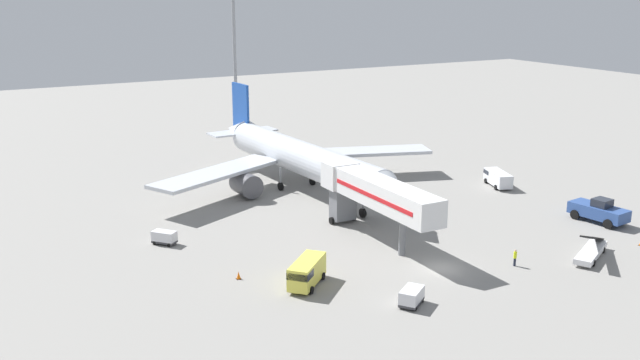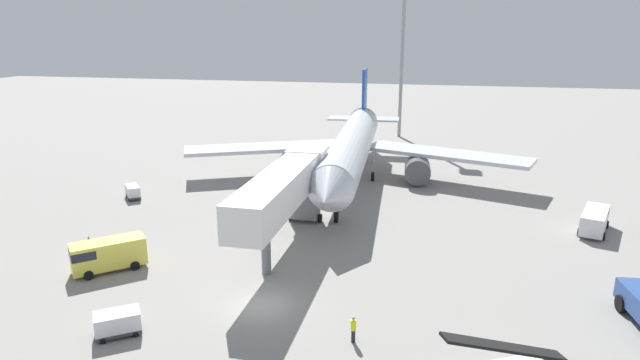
{
  "view_description": "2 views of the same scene",
  "coord_description": "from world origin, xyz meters",
  "px_view_note": "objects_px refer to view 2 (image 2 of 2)",
  "views": [
    {
      "loc": [
        -40.12,
        -49.23,
        25.66
      ],
      "look_at": [
        -1.92,
        20.24,
        4.1
      ],
      "focal_mm": 39.83,
      "sensor_mm": 36.0,
      "label": 1
    },
    {
      "loc": [
        10.75,
        -30.02,
        17.49
      ],
      "look_at": [
        -1.38,
        23.36,
        2.08
      ],
      "focal_mm": 30.13,
      "sensor_mm": 36.0,
      "label": 2
    }
  ],
  "objects_px": {
    "service_van_outer_left": "(106,254)",
    "safety_cone_bravo": "(89,239)",
    "service_van_far_right": "(595,219)",
    "jet_bridge": "(286,188)",
    "airplane_at_gate": "(352,147)",
    "apron_light_mast": "(403,25)",
    "baggage_cart_near_right": "(133,191)",
    "ground_crew_worker_foreground": "(353,329)",
    "baggage_cart_far_center": "(118,322)"
  },
  "relations": [
    {
      "from": "ground_crew_worker_foreground",
      "to": "safety_cone_bravo",
      "type": "relative_size",
      "value": 2.35
    },
    {
      "from": "airplane_at_gate",
      "to": "baggage_cart_near_right",
      "type": "xyz_separation_m",
      "value": [
        -21.74,
        -11.98,
        -3.4
      ]
    },
    {
      "from": "safety_cone_bravo",
      "to": "baggage_cart_far_center",
      "type": "bearing_deg",
      "value": -48.82
    },
    {
      "from": "baggage_cart_far_center",
      "to": "safety_cone_bravo",
      "type": "height_order",
      "value": "baggage_cart_far_center"
    },
    {
      "from": "service_van_outer_left",
      "to": "ground_crew_worker_foreground",
      "type": "height_order",
      "value": "service_van_outer_left"
    },
    {
      "from": "jet_bridge",
      "to": "baggage_cart_far_center",
      "type": "height_order",
      "value": "jet_bridge"
    },
    {
      "from": "baggage_cart_far_center",
      "to": "safety_cone_bravo",
      "type": "bearing_deg",
      "value": 131.18
    },
    {
      "from": "baggage_cart_near_right",
      "to": "apron_light_mast",
      "type": "xyz_separation_m",
      "value": [
        24.94,
        40.88,
        17.42
      ]
    },
    {
      "from": "jet_bridge",
      "to": "baggage_cart_near_right",
      "type": "bearing_deg",
      "value": 155.74
    },
    {
      "from": "service_van_outer_left",
      "to": "ground_crew_worker_foreground",
      "type": "bearing_deg",
      "value": -15.47
    },
    {
      "from": "airplane_at_gate",
      "to": "baggage_cart_far_center",
      "type": "relative_size",
      "value": 14.71
    },
    {
      "from": "jet_bridge",
      "to": "baggage_cart_near_right",
      "type": "distance_m",
      "value": 22.08
    },
    {
      "from": "airplane_at_gate",
      "to": "safety_cone_bravo",
      "type": "relative_size",
      "value": 62.06
    },
    {
      "from": "jet_bridge",
      "to": "safety_cone_bravo",
      "type": "bearing_deg",
      "value": -168.93
    },
    {
      "from": "airplane_at_gate",
      "to": "jet_bridge",
      "type": "bearing_deg",
      "value": -95.46
    },
    {
      "from": "jet_bridge",
      "to": "baggage_cart_near_right",
      "type": "xyz_separation_m",
      "value": [
        -19.75,
        8.9,
        -4.29
      ]
    },
    {
      "from": "airplane_at_gate",
      "to": "safety_cone_bravo",
      "type": "height_order",
      "value": "airplane_at_gate"
    },
    {
      "from": "baggage_cart_far_center",
      "to": "airplane_at_gate",
      "type": "bearing_deg",
      "value": 77.58
    },
    {
      "from": "service_van_far_right",
      "to": "baggage_cart_near_right",
      "type": "height_order",
      "value": "service_van_far_right"
    },
    {
      "from": "baggage_cart_near_right",
      "to": "baggage_cart_far_center",
      "type": "distance_m",
      "value": 27.85
    },
    {
      "from": "airplane_at_gate",
      "to": "service_van_outer_left",
      "type": "distance_m",
      "value": 31.77
    },
    {
      "from": "ground_crew_worker_foreground",
      "to": "safety_cone_bravo",
      "type": "height_order",
      "value": "ground_crew_worker_foreground"
    },
    {
      "from": "baggage_cart_near_right",
      "to": "baggage_cart_far_center",
      "type": "relative_size",
      "value": 0.9
    },
    {
      "from": "apron_light_mast",
      "to": "jet_bridge",
      "type": "bearing_deg",
      "value": -95.96
    },
    {
      "from": "service_van_outer_left",
      "to": "safety_cone_bravo",
      "type": "bearing_deg",
      "value": 137.23
    },
    {
      "from": "service_van_outer_left",
      "to": "ground_crew_worker_foreground",
      "type": "distance_m",
      "value": 20.32
    },
    {
      "from": "apron_light_mast",
      "to": "baggage_cart_near_right",
      "type": "bearing_deg",
      "value": -121.39
    },
    {
      "from": "airplane_at_gate",
      "to": "baggage_cart_far_center",
      "type": "xyz_separation_m",
      "value": [
        -7.97,
        -36.18,
        -3.38
      ]
    },
    {
      "from": "service_van_far_right",
      "to": "safety_cone_bravo",
      "type": "bearing_deg",
      "value": -163.55
    },
    {
      "from": "service_van_far_right",
      "to": "baggage_cart_near_right",
      "type": "relative_size",
      "value": 2.16
    },
    {
      "from": "service_van_far_right",
      "to": "service_van_outer_left",
      "type": "bearing_deg",
      "value": -155.9
    },
    {
      "from": "jet_bridge",
      "to": "safety_cone_bravo",
      "type": "xyz_separation_m",
      "value": [
        -16.52,
        -3.23,
        -4.73
      ]
    },
    {
      "from": "service_van_outer_left",
      "to": "service_van_far_right",
      "type": "height_order",
      "value": "service_van_outer_left"
    },
    {
      "from": "baggage_cart_far_center",
      "to": "apron_light_mast",
      "type": "distance_m",
      "value": 68.29
    },
    {
      "from": "safety_cone_bravo",
      "to": "apron_light_mast",
      "type": "relative_size",
      "value": 0.03
    },
    {
      "from": "apron_light_mast",
      "to": "safety_cone_bravo",
      "type": "bearing_deg",
      "value": -112.28
    },
    {
      "from": "airplane_at_gate",
      "to": "jet_bridge",
      "type": "relative_size",
      "value": 2.34
    },
    {
      "from": "service_van_outer_left",
      "to": "baggage_cart_far_center",
      "type": "distance_m",
      "value": 9.7
    },
    {
      "from": "jet_bridge",
      "to": "service_van_outer_left",
      "type": "height_order",
      "value": "jet_bridge"
    },
    {
      "from": "baggage_cart_near_right",
      "to": "baggage_cart_far_center",
      "type": "height_order",
      "value": "baggage_cart_far_center"
    },
    {
      "from": "jet_bridge",
      "to": "baggage_cart_far_center",
      "type": "xyz_separation_m",
      "value": [
        -5.97,
        -15.3,
        -4.27
      ]
    },
    {
      "from": "jet_bridge",
      "to": "service_van_far_right",
      "type": "height_order",
      "value": "jet_bridge"
    },
    {
      "from": "service_van_far_right",
      "to": "safety_cone_bravo",
      "type": "xyz_separation_m",
      "value": [
        -42.42,
        -12.53,
        -0.8
      ]
    },
    {
      "from": "safety_cone_bravo",
      "to": "ground_crew_worker_foreground",
      "type": "bearing_deg",
      "value": -21.92
    },
    {
      "from": "jet_bridge",
      "to": "safety_cone_bravo",
      "type": "distance_m",
      "value": 17.49
    },
    {
      "from": "airplane_at_gate",
      "to": "service_van_outer_left",
      "type": "xyz_separation_m",
      "value": [
        -13.82,
        -28.46,
        -2.85
      ]
    },
    {
      "from": "airplane_at_gate",
      "to": "ground_crew_worker_foreground",
      "type": "bearing_deg",
      "value": -80.35
    },
    {
      "from": "apron_light_mast",
      "to": "service_van_outer_left",
      "type": "bearing_deg",
      "value": -106.53
    },
    {
      "from": "jet_bridge",
      "to": "service_van_far_right",
      "type": "bearing_deg",
      "value": 19.74
    },
    {
      "from": "ground_crew_worker_foreground",
      "to": "apron_light_mast",
      "type": "distance_m",
      "value": 65.18
    }
  ]
}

